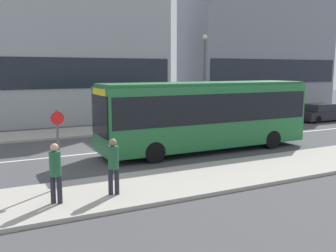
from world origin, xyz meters
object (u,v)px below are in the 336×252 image
at_px(street_lamp, 205,70).
at_px(parked_car_0, 267,117).
at_px(city_bus, 205,112).
at_px(bus_stop_sign, 58,143).
at_px(pedestrian_down_pavement, 113,163).
at_px(pedestrian_near_stop, 55,169).
at_px(parked_car_1, 321,113).

bearing_deg(street_lamp, parked_car_0, -18.07).
relative_size(city_bus, bus_stop_sign, 4.13).
bearing_deg(pedestrian_down_pavement, street_lamp, -114.51).
bearing_deg(pedestrian_down_pavement, parked_car_0, -128.26).
distance_m(city_bus, pedestrian_near_stop, 9.58).
relative_size(parked_car_0, street_lamp, 0.72).
relative_size(parked_car_1, street_lamp, 0.66).
bearing_deg(pedestrian_near_stop, parked_car_0, -120.69).
relative_size(parked_car_0, bus_stop_sign, 1.74).
height_order(pedestrian_down_pavement, bus_stop_sign, bus_stop_sign).
xyz_separation_m(bus_stop_sign, street_lamp, (12.18, 10.23, 2.39)).
xyz_separation_m(parked_car_0, street_lamp, (-4.58, 1.50, 3.47)).
relative_size(city_bus, street_lamp, 1.71).
xyz_separation_m(parked_car_1, street_lamp, (-9.99, 1.72, 3.42)).
relative_size(city_bus, pedestrian_near_stop, 5.99).
bearing_deg(parked_car_1, parked_car_0, 177.67).
bearing_deg(parked_car_1, city_bus, -159.94).
xyz_separation_m(pedestrian_near_stop, bus_stop_sign, (0.38, 1.48, 0.50)).
distance_m(parked_car_1, street_lamp, 10.70).
relative_size(pedestrian_near_stop, bus_stop_sign, 0.69).
bearing_deg(bus_stop_sign, pedestrian_near_stop, -104.38).
relative_size(city_bus, parked_car_1, 2.58).
bearing_deg(street_lamp, city_bus, -121.81).
xyz_separation_m(parked_car_1, pedestrian_down_pavement, (-20.76, -10.00, 0.52)).
height_order(city_bus, parked_car_1, city_bus).
distance_m(parked_car_1, bus_stop_sign, 23.77).
bearing_deg(pedestrian_near_stop, street_lamp, -108.49).
relative_size(parked_car_1, pedestrian_down_pavement, 2.34).
bearing_deg(parked_car_0, pedestrian_near_stop, -149.20).
distance_m(pedestrian_down_pavement, street_lamp, 16.18).
bearing_deg(bus_stop_sign, parked_car_1, 21.01).
distance_m(pedestrian_near_stop, pedestrian_down_pavement, 1.80).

